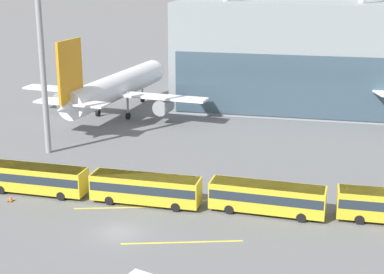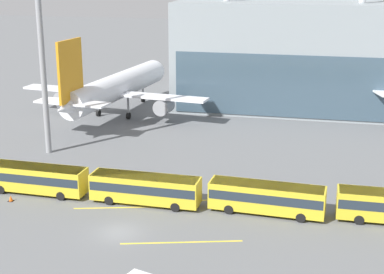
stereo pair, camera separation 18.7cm
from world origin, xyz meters
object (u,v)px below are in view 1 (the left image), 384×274
Objects in this scene: floodlight_mast at (40,35)px; airliner_at_gate_far at (113,88)px; traffic_cone_2 at (11,199)px; shuttle_bus_2 at (146,188)px; shuttle_bus_1 at (35,177)px; shuttle_bus_3 at (267,196)px.

airliner_at_gate_far is at bearing 83.79° from floodlight_mast.
traffic_cone_2 is (3.63, -16.88, -15.79)m from floodlight_mast.
shuttle_bus_2 is at bearing -38.07° from floodlight_mast.
floodlight_mast is 44.39× the size of traffic_cone_2.
shuttle_bus_2 is (16.07, -34.74, -3.09)m from airliner_at_gate_far.
shuttle_bus_2 is at bearing 0.87° from shuttle_bus_1.
shuttle_bus_3 is 18.85× the size of traffic_cone_2.
floodlight_mast reaches higher than traffic_cone_2.
floodlight_mast is at bearing 143.41° from shuttle_bus_2.
shuttle_bus_1 is 1.00× the size of shuttle_bus_2.
shuttle_bus_2 is at bearing -148.06° from airliner_at_gate_far.
shuttle_bus_1 is 13.05m from shuttle_bus_2.
floodlight_mast is (-2.22, -20.41, 11.13)m from airliner_at_gate_far.
floodlight_mast is at bearing 102.15° from traffic_cone_2.
shuttle_bus_3 is (29.11, -34.42, -3.09)m from airliner_at_gate_far.
traffic_cone_2 is (-27.70, -2.87, -1.56)m from shuttle_bus_3.
shuttle_bus_1 is at bearing -167.86° from airliner_at_gate_far.
shuttle_bus_3 is at bearing 5.93° from traffic_cone_2.
shuttle_bus_3 is (26.09, 0.04, 0.00)m from shuttle_bus_1.
shuttle_bus_3 is 0.42× the size of floodlight_mast.
airliner_at_gate_far is 3.01× the size of shuttle_bus_2.
shuttle_bus_2 is 0.42× the size of floodlight_mast.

